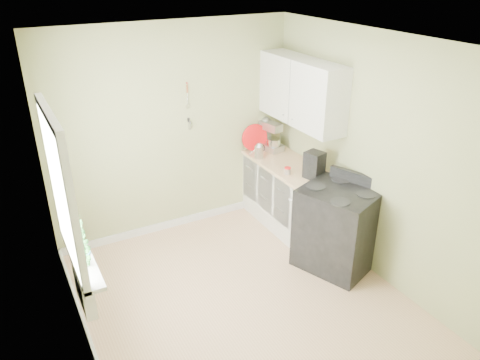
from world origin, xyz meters
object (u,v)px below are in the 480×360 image
stand_mixer (270,137)px  coffee_maker (314,166)px  stove (337,228)px  kettle (259,150)px

stand_mixer → coffee_maker: stand_mixer is taller
stove → stand_mixer: bearing=87.6°
stand_mixer → kettle: bearing=-147.2°
stove → stand_mixer: (0.07, 1.60, 0.59)m
stove → kettle: size_ratio=5.34×
kettle → coffee_maker: size_ratio=0.63×
kettle → coffee_maker: bearing=-72.6°
stand_mixer → stove: bearing=-92.4°
stand_mixer → coffee_maker: bearing=-91.6°
coffee_maker → kettle: bearing=107.4°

